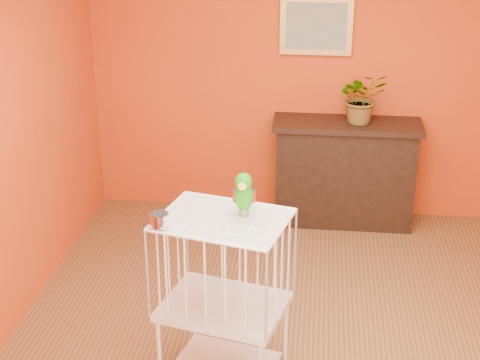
# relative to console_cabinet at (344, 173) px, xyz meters

# --- Properties ---
(ground) EXTENTS (4.50, 4.50, 0.00)m
(ground) POSITION_rel_console_cabinet_xyz_m (-0.31, -2.02, -0.48)
(ground) COLOR brown
(ground) RESTS_ON ground
(room_shell) EXTENTS (4.50, 4.50, 4.50)m
(room_shell) POSITION_rel_console_cabinet_xyz_m (-0.31, -2.02, 1.10)
(room_shell) COLOR #C64312
(room_shell) RESTS_ON ground
(console_cabinet) EXTENTS (1.29, 0.46, 0.96)m
(console_cabinet) POSITION_rel_console_cabinet_xyz_m (0.00, 0.00, 0.00)
(console_cabinet) COLOR black
(console_cabinet) RESTS_ON ground
(potted_plant) EXTENTS (0.51, 0.54, 0.35)m
(potted_plant) POSITION_rel_console_cabinet_xyz_m (0.11, -0.01, 0.65)
(potted_plant) COLOR #26722D
(potted_plant) RESTS_ON console_cabinet
(framed_picture) EXTENTS (0.62, 0.04, 0.50)m
(framed_picture) POSITION_rel_console_cabinet_xyz_m (-0.31, 0.19, 1.27)
(framed_picture) COLOR #C29145
(framed_picture) RESTS_ON room_shell
(birdcage) EXTENTS (0.84, 0.72, 1.12)m
(birdcage) POSITION_rel_console_cabinet_xyz_m (-0.78, -2.35, 0.10)
(birdcage) COLOR silver
(birdcage) RESTS_ON ground
(feed_cup) EXTENTS (0.11, 0.11, 0.08)m
(feed_cup) POSITION_rel_console_cabinet_xyz_m (-1.12, -2.49, 0.69)
(feed_cup) COLOR silver
(feed_cup) RESTS_ON birdcage
(parrot) EXTENTS (0.14, 0.25, 0.28)m
(parrot) POSITION_rel_console_cabinet_xyz_m (-0.66, -2.30, 0.78)
(parrot) COLOR #59544C
(parrot) RESTS_ON birdcage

